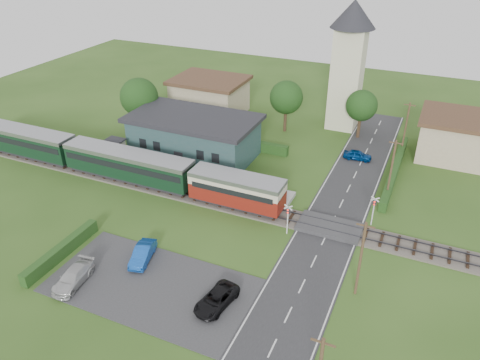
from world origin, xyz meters
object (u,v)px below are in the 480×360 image
at_px(equipment_hut, 115,150).
at_px(crossing_signal_far, 374,207).
at_px(house_east, 454,136).
at_px(pedestrian_near, 237,180).
at_px(pedestrian_far, 132,160).
at_px(car_on_road, 357,155).
at_px(car_park_blue, 143,254).
at_px(church_tower, 349,56).
at_px(station_building, 194,136).
at_px(house_west, 210,96).
at_px(car_park_dark, 216,299).
at_px(crossing_signal_near, 288,215).
at_px(train, 106,159).
at_px(car_park_silver, 73,277).

relative_size(equipment_hut, crossing_signal_far, 0.78).
height_order(house_east, pedestrian_near, house_east).
distance_m(pedestrian_near, pedestrian_far, 13.56).
xyz_separation_m(car_on_road, car_park_blue, (-13.33, -27.66, 0.09)).
bearing_deg(crossing_signal_far, church_tower, 110.02).
height_order(station_building, house_west, house_west).
bearing_deg(car_on_road, pedestrian_far, 115.88).
relative_size(house_east, car_park_dark, 2.05).
relative_size(car_on_road, car_park_blue, 0.88).
bearing_deg(house_east, car_park_dark, -113.39).
relative_size(church_tower, house_west, 1.63).
height_order(crossing_signal_near, crossing_signal_far, same).
bearing_deg(church_tower, house_west, -171.47).
distance_m(house_east, crossing_signal_far, 20.64).
height_order(train, crossing_signal_near, train).
xyz_separation_m(house_east, pedestrian_near, (-21.46, -18.80, -1.53)).
distance_m(station_building, car_park_dark, 27.13).
bearing_deg(train, car_on_road, 31.73).
bearing_deg(station_building, car_on_road, 20.32).
relative_size(house_east, pedestrian_near, 5.39).
height_order(train, house_west, house_west).
bearing_deg(pedestrian_far, car_park_dark, -141.98).
relative_size(house_west, car_park_blue, 2.71).
xyz_separation_m(crossing_signal_near, pedestrian_far, (-21.41, 4.87, -0.92)).
height_order(train, car_on_road, train).
bearing_deg(train, pedestrian_near, 11.81).
xyz_separation_m(station_building, crossing_signal_far, (23.60, -6.60, -0.55)).
xyz_separation_m(crossing_signal_far, pedestrian_far, (-28.61, 0.07, -0.92)).
relative_size(crossing_signal_far, car_park_blue, 0.82).
relative_size(equipment_hut, house_west, 0.24).
relative_size(train, car_on_road, 12.34).
relative_size(crossing_signal_far, pedestrian_far, 2.12).
relative_size(crossing_signal_near, crossing_signal_far, 1.00).
bearing_deg(equipment_hut, crossing_signal_far, -1.46).
xyz_separation_m(car_park_blue, pedestrian_near, (2.52, 14.70, 0.53)).
relative_size(equipment_hut, station_building, 0.16).
bearing_deg(car_park_blue, church_tower, 61.94).
bearing_deg(car_park_blue, train, 123.48).
distance_m(church_tower, pedestrian_near, 25.33).
height_order(house_west, pedestrian_far, house_west).
xyz_separation_m(crossing_signal_near, car_park_silver, (-13.90, -14.02, -1.42)).
bearing_deg(car_park_blue, pedestrian_near, 65.70).
height_order(equipment_hut, church_tower, church_tower).
height_order(car_park_dark, pedestrian_far, pedestrian_far).
xyz_separation_m(station_building, crossing_signal_near, (16.40, -11.40, -0.55)).
bearing_deg(car_park_dark, car_park_silver, -159.11).
relative_size(house_west, pedestrian_far, 7.00).
height_order(house_east, car_on_road, house_east).
bearing_deg(crossing_signal_far, pedestrian_far, 179.86).
relative_size(equipment_hut, car_park_blue, 0.64).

